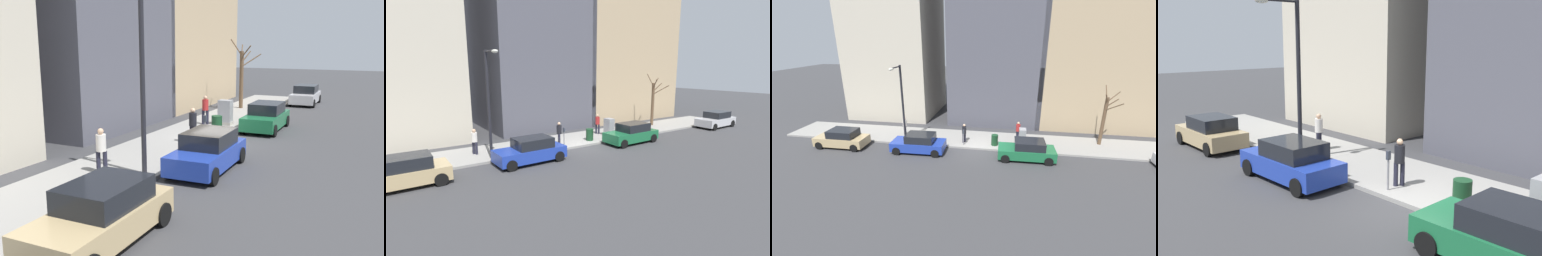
# 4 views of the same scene
# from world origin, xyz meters

# --- Properties ---
(ground_plane) EXTENTS (120.00, 120.00, 0.00)m
(ground_plane) POSITION_xyz_m (0.00, 0.00, 0.00)
(ground_plane) COLOR #38383A
(sidewalk) EXTENTS (4.00, 36.00, 0.15)m
(sidewalk) POSITION_xyz_m (2.00, 0.00, 0.07)
(sidewalk) COLOR gray
(sidewalk) RESTS_ON ground
(parked_car_silver) EXTENTS (2.02, 4.25, 1.52)m
(parked_car_silver) POSITION_xyz_m (-1.07, -14.89, 0.74)
(parked_car_silver) COLOR #B7B7BC
(parked_car_silver) RESTS_ON ground
(parked_car_green) EXTENTS (2.01, 4.24, 1.52)m
(parked_car_green) POSITION_xyz_m (-1.03, -3.80, 0.74)
(parked_car_green) COLOR #196038
(parked_car_green) RESTS_ON ground
(parked_car_blue) EXTENTS (2.02, 4.25, 1.52)m
(parked_car_blue) POSITION_xyz_m (-1.14, 4.64, 0.74)
(parked_car_blue) COLOR #1E389E
(parked_car_blue) RESTS_ON ground
(parked_car_tan) EXTENTS (1.96, 4.22, 1.52)m
(parked_car_tan) POSITION_xyz_m (-1.24, 11.33, 0.74)
(parked_car_tan) COLOR tan
(parked_car_tan) RESTS_ON ground
(parking_meter) EXTENTS (0.14, 0.10, 1.35)m
(parking_meter) POSITION_xyz_m (0.45, 1.31, 0.98)
(parking_meter) COLOR slate
(parking_meter) RESTS_ON sidewalk
(utility_box) EXTENTS (0.83, 0.61, 1.43)m
(utility_box) POSITION_xyz_m (1.30, -3.53, 0.85)
(utility_box) COLOR #A8A399
(utility_box) RESTS_ON sidewalk
(streetlamp) EXTENTS (1.97, 0.32, 6.50)m
(streetlamp) POSITION_xyz_m (0.28, 6.49, 4.02)
(streetlamp) COLOR black
(streetlamp) RESTS_ON sidewalk
(bare_tree) EXTENTS (2.06, 1.45, 4.90)m
(bare_tree) POSITION_xyz_m (2.58, -10.05, 2.40)
(bare_tree) COLOR brown
(bare_tree) RESTS_ON sidewalk
(trash_bin) EXTENTS (0.56, 0.56, 0.90)m
(trash_bin) POSITION_xyz_m (0.90, -1.27, 0.60)
(trash_bin) COLOR #14381E
(trash_bin) RESTS_ON sidewalk
(pedestrian_near_meter) EXTENTS (0.38, 0.36, 1.66)m
(pedestrian_near_meter) POSITION_xyz_m (2.41, -3.20, 1.09)
(pedestrian_near_meter) COLOR #1E1E2D
(pedestrian_near_meter) RESTS_ON sidewalk
(pedestrian_midblock) EXTENTS (0.38, 0.36, 1.66)m
(pedestrian_midblock) POSITION_xyz_m (1.05, 1.35, 1.09)
(pedestrian_midblock) COLOR #1E1E2D
(pedestrian_midblock) RESTS_ON sidewalk
(pedestrian_far_corner) EXTENTS (0.36, 0.36, 1.66)m
(pedestrian_far_corner) POSITION_xyz_m (1.99, 7.08, 1.09)
(pedestrian_far_corner) COLOR #1E1E2D
(pedestrian_far_corner) RESTS_ON sidewalk
(office_tower_left) EXTENTS (12.11, 12.11, 14.30)m
(office_tower_left) POSITION_xyz_m (11.55, -10.98, 7.15)
(office_tower_left) COLOR tan
(office_tower_left) RESTS_ON ground
(office_block_center) EXTENTS (9.28, 9.28, 19.82)m
(office_block_center) POSITION_xyz_m (10.14, -0.74, 9.91)
(office_block_center) COLOR #4C4C56
(office_block_center) RESTS_ON ground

